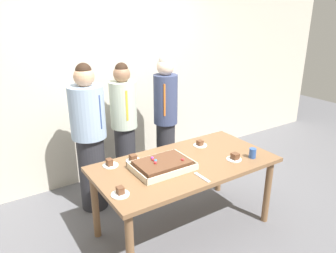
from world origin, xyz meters
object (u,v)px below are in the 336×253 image
at_px(party_table, 185,170).
at_px(person_serving_front, 89,138).
at_px(drink_cup_nearest, 253,153).
at_px(cake_server_utensil, 202,177).
at_px(plated_slice_far_left, 110,164).
at_px(sheet_cake, 162,165).
at_px(plated_slice_near_right, 120,193).
at_px(plated_slice_near_left, 235,158).
at_px(plated_slice_center_front, 133,159).
at_px(person_green_shirt_behind, 166,118).
at_px(plated_slice_far_right, 200,144).
at_px(person_striped_tie_right, 124,125).

xyz_separation_m(party_table, person_serving_front, (-0.64, 0.90, 0.18)).
bearing_deg(drink_cup_nearest, cake_server_utensil, -176.23).
bearing_deg(plated_slice_far_left, sheet_cake, -39.36).
bearing_deg(plated_slice_near_right, plated_slice_near_left, -1.50).
distance_m(plated_slice_center_front, cake_server_utensil, 0.73).
height_order(plated_slice_near_left, person_green_shirt_behind, person_green_shirt_behind).
bearing_deg(plated_slice_far_right, plated_slice_near_right, -159.69).
distance_m(plated_slice_far_right, plated_slice_center_front, 0.80).
xyz_separation_m(cake_server_utensil, person_serving_front, (-0.58, 1.23, 0.09)).
xyz_separation_m(plated_slice_near_left, plated_slice_far_left, (-1.10, 0.55, -0.00)).
xyz_separation_m(sheet_cake, plated_slice_near_left, (0.71, -0.23, -0.01)).
distance_m(plated_slice_far_left, plated_slice_center_front, 0.23).
xyz_separation_m(sheet_cake, drink_cup_nearest, (0.89, -0.29, 0.01)).
distance_m(plated_slice_center_front, drink_cup_nearest, 1.20).
bearing_deg(plated_slice_near_left, person_serving_front, 134.02).
distance_m(plated_slice_near_left, person_green_shirt_behind, 1.20).
height_order(party_table, plated_slice_near_right, plated_slice_near_right).
height_order(plated_slice_near_right, cake_server_utensil, plated_slice_near_right).
distance_m(sheet_cake, cake_server_utensil, 0.40).
bearing_deg(drink_cup_nearest, person_serving_front, 136.98).
height_order(party_table, plated_slice_near_left, plated_slice_near_left).
distance_m(sheet_cake, person_serving_front, 0.97).
distance_m(sheet_cake, plated_slice_near_left, 0.74).
bearing_deg(plated_slice_far_right, person_striped_tie_right, 118.67).
xyz_separation_m(plated_slice_center_front, person_serving_front, (-0.22, 0.60, 0.07)).
bearing_deg(plated_slice_far_right, person_green_shirt_behind, 88.40).
bearing_deg(party_table, person_serving_front, 125.23).
xyz_separation_m(plated_slice_near_right, person_green_shirt_behind, (1.18, 1.16, 0.10)).
height_order(plated_slice_near_right, drink_cup_nearest, drink_cup_nearest).
xyz_separation_m(plated_slice_near_right, person_serving_front, (0.15, 1.09, 0.07)).
xyz_separation_m(party_table, plated_slice_far_left, (-0.65, 0.33, 0.11)).
height_order(sheet_cake, drink_cup_nearest, sheet_cake).
xyz_separation_m(plated_slice_near_left, person_green_shirt_behind, (-0.05, 1.20, 0.10)).
distance_m(drink_cup_nearest, person_serving_front, 1.74).
relative_size(sheet_cake, plated_slice_far_left, 3.70).
bearing_deg(plated_slice_center_front, plated_slice_far_right, -4.28).
bearing_deg(person_serving_front, plated_slice_near_right, -30.81).
height_order(party_table, person_serving_front, person_serving_front).
distance_m(party_table, person_green_shirt_behind, 1.07).
xyz_separation_m(sheet_cake, cake_server_utensil, (0.20, -0.34, -0.03)).
relative_size(sheet_cake, plated_slice_far_right, 3.70).
bearing_deg(plated_slice_center_front, person_serving_front, 110.28).
xyz_separation_m(plated_slice_far_left, drink_cup_nearest, (1.28, -0.62, 0.03)).
height_order(cake_server_utensil, person_serving_front, person_serving_front).
bearing_deg(plated_slice_near_right, party_table, 13.53).
distance_m(plated_slice_far_left, cake_server_utensil, 0.89).
distance_m(plated_slice_far_left, person_striped_tie_right, 0.97).
bearing_deg(person_serving_front, plated_slice_far_left, -24.20).
bearing_deg(plated_slice_far_right, sheet_cake, -160.06).
bearing_deg(cake_server_utensil, person_striped_tie_right, 92.16).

